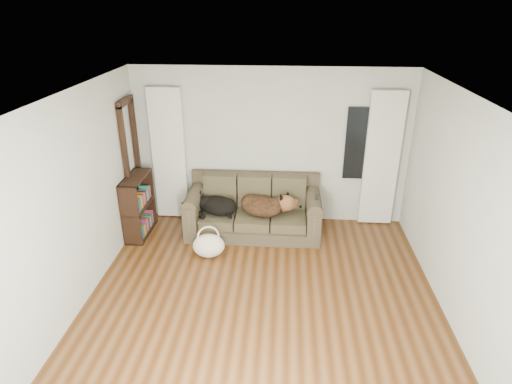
# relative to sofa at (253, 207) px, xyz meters

# --- Properties ---
(floor) EXTENTS (5.00, 5.00, 0.00)m
(floor) POSITION_rel_sofa_xyz_m (0.25, -1.97, -0.45)
(floor) COLOR #43240D
(floor) RESTS_ON ground
(ceiling) EXTENTS (5.00, 5.00, 0.00)m
(ceiling) POSITION_rel_sofa_xyz_m (0.25, -1.97, 2.15)
(ceiling) COLOR white
(ceiling) RESTS_ON ground
(wall_back) EXTENTS (4.50, 0.04, 2.60)m
(wall_back) POSITION_rel_sofa_xyz_m (0.25, 0.53, 0.85)
(wall_back) COLOR #B9BDB7
(wall_back) RESTS_ON ground
(wall_left) EXTENTS (0.04, 5.00, 2.60)m
(wall_left) POSITION_rel_sofa_xyz_m (-2.00, -1.97, 0.85)
(wall_left) COLOR #B9BDB7
(wall_left) RESTS_ON ground
(wall_right) EXTENTS (0.04, 5.00, 2.60)m
(wall_right) POSITION_rel_sofa_xyz_m (2.50, -1.97, 0.85)
(wall_right) COLOR #B9BDB7
(wall_right) RESTS_ON ground
(curtain_left) EXTENTS (0.55, 0.08, 2.25)m
(curtain_left) POSITION_rel_sofa_xyz_m (-1.45, 0.45, 0.70)
(curtain_left) COLOR silver
(curtain_left) RESTS_ON ground
(curtain_right) EXTENTS (0.55, 0.08, 2.25)m
(curtain_right) POSITION_rel_sofa_xyz_m (2.05, 0.45, 0.70)
(curtain_right) COLOR silver
(curtain_right) RESTS_ON ground
(window_pane) EXTENTS (0.50, 0.03, 1.20)m
(window_pane) POSITION_rel_sofa_xyz_m (1.70, 0.50, 0.95)
(window_pane) COLOR black
(window_pane) RESTS_ON wall_back
(door_casing) EXTENTS (0.07, 0.60, 2.10)m
(door_casing) POSITION_rel_sofa_xyz_m (-1.95, 0.07, 0.60)
(door_casing) COLOR black
(door_casing) RESTS_ON ground
(sofa) EXTENTS (2.14, 0.92, 0.88)m
(sofa) POSITION_rel_sofa_xyz_m (0.00, 0.00, 0.00)
(sofa) COLOR #2D291E
(sofa) RESTS_ON floor
(dog_black_lab) EXTENTS (0.80, 0.70, 0.28)m
(dog_black_lab) POSITION_rel_sofa_xyz_m (-0.62, -0.05, 0.03)
(dog_black_lab) COLOR black
(dog_black_lab) RESTS_ON sofa
(dog_shepherd) EXTENTS (0.89, 0.78, 0.33)m
(dog_shepherd) POSITION_rel_sofa_xyz_m (0.18, -0.04, 0.04)
(dog_shepherd) COLOR black
(dog_shepherd) RESTS_ON sofa
(tv_remote) EXTENTS (0.07, 0.17, 0.02)m
(tv_remote) POSITION_rel_sofa_xyz_m (1.00, -0.13, 0.28)
(tv_remote) COLOR black
(tv_remote) RESTS_ON sofa
(tote_bag) EXTENTS (0.50, 0.39, 0.35)m
(tote_bag) POSITION_rel_sofa_xyz_m (-0.61, -0.79, -0.29)
(tote_bag) COLOR #EFE7CD
(tote_bag) RESTS_ON floor
(bookshelf) EXTENTS (0.39, 0.83, 1.00)m
(bookshelf) POSITION_rel_sofa_xyz_m (-1.84, -0.18, 0.05)
(bookshelf) COLOR black
(bookshelf) RESTS_ON floor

